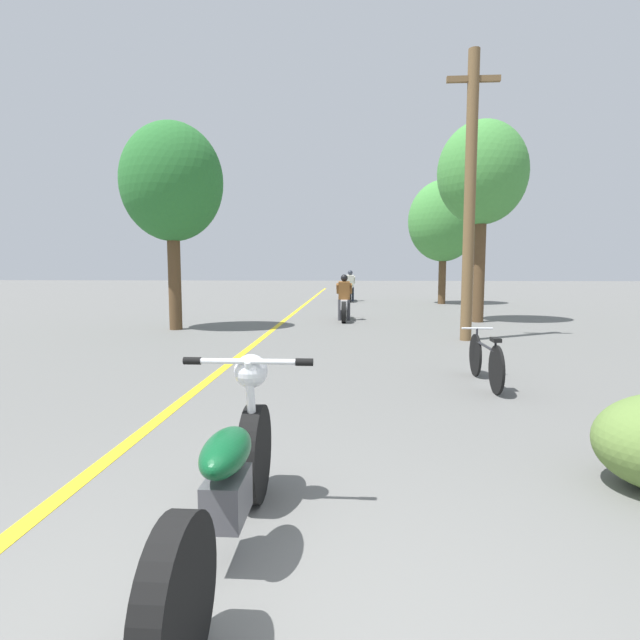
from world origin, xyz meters
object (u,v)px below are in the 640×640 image
at_px(utility_pole, 470,195).
at_px(bicycle_parked, 485,360).
at_px(roadside_tree_left, 172,183).
at_px(motorcycle_rider_lead, 344,303).
at_px(roadside_tree_right_near, 482,175).
at_px(motorcycle_foreground, 230,483).
at_px(roadside_tree_right_far, 444,221).
at_px(motorcycle_rider_far, 350,290).

xyz_separation_m(utility_pole, bicycle_parked, (-0.68, -4.20, -2.79)).
xyz_separation_m(roadside_tree_left, motorcycle_rider_lead, (4.29, 2.51, -3.16)).
relative_size(roadside_tree_right_near, motorcycle_foreground, 2.64).
distance_m(roadside_tree_left, motorcycle_rider_lead, 5.89).
bearing_deg(roadside_tree_right_far, motorcycle_rider_far, 159.33).
distance_m(motorcycle_foreground, motorcycle_rider_lead, 12.47).
distance_m(utility_pole, roadside_tree_left, 7.18).
relative_size(motorcycle_foreground, motorcycle_rider_far, 1.00).
distance_m(roadside_tree_right_near, bicycle_parked, 9.08).
distance_m(roadside_tree_right_near, motorcycle_rider_far, 10.38).
xyz_separation_m(roadside_tree_right_far, roadside_tree_left, (-8.48, -9.73, 0.09)).
height_order(roadside_tree_right_far, motorcycle_rider_lead, roadside_tree_right_far).
xyz_separation_m(roadside_tree_right_far, motorcycle_foreground, (-4.62, -19.68, -3.15)).
xyz_separation_m(roadside_tree_right_near, motorcycle_rider_lead, (-3.91, 0.22, -3.70)).
xyz_separation_m(motorcycle_rider_far, bicycle_parked, (1.88, -16.94, -0.21)).
bearing_deg(roadside_tree_left, motorcycle_rider_lead, 30.38).
height_order(roadside_tree_right_far, bicycle_parked, roadside_tree_right_far).
bearing_deg(motorcycle_foreground, roadside_tree_right_near, 70.45).
bearing_deg(motorcycle_foreground, roadside_tree_right_far, 76.78).
relative_size(roadside_tree_right_near, roadside_tree_left, 1.10).
distance_m(roadside_tree_right_far, motorcycle_rider_far, 5.27).
height_order(roadside_tree_left, bicycle_parked, roadside_tree_left).
bearing_deg(roadside_tree_right_far, motorcycle_foreground, -103.22).
bearing_deg(motorcycle_foreground, utility_pole, 69.56).
height_order(roadside_tree_right_far, motorcycle_rider_far, roadside_tree_right_far).
bearing_deg(bicycle_parked, roadside_tree_right_far, 82.05).
relative_size(motorcycle_foreground, motorcycle_rider_lead, 1.04).
bearing_deg(utility_pole, roadside_tree_right_far, 82.54).
xyz_separation_m(utility_pole, roadside_tree_left, (-7.01, 1.49, 0.55)).
xyz_separation_m(utility_pole, motorcycle_foreground, (-3.15, -8.46, -2.70)).
xyz_separation_m(roadside_tree_right_near, roadside_tree_left, (-8.20, -2.30, -0.54)).
xyz_separation_m(motorcycle_foreground, motorcycle_rider_lead, (0.43, 12.46, 0.09)).
bearing_deg(utility_pole, roadside_tree_right_near, 72.49).
relative_size(roadside_tree_right_near, bicycle_parked, 3.39).
height_order(roadside_tree_right_far, motorcycle_foreground, roadside_tree_right_far).
bearing_deg(bicycle_parked, roadside_tree_left, 137.98).
distance_m(roadside_tree_right_near, motorcycle_rider_lead, 5.39).
bearing_deg(roadside_tree_right_near, utility_pole, -107.51).
bearing_deg(roadside_tree_left, motorcycle_foreground, -68.83).
bearing_deg(motorcycle_rider_far, motorcycle_rider_lead, -91.02).
xyz_separation_m(motorcycle_foreground, motorcycle_rider_far, (0.59, 21.20, 0.12)).
relative_size(motorcycle_rider_lead, bicycle_parked, 1.24).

